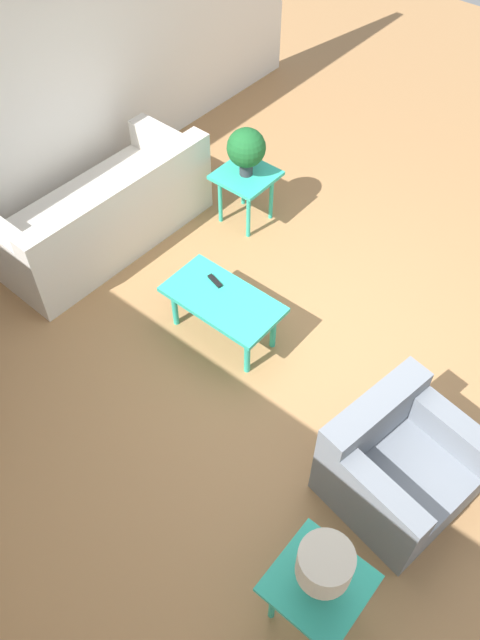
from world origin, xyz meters
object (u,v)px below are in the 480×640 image
object	(u,v)px
table_lamp	(324,566)
sofa	(105,215)
side_table_plant	(246,181)
potted_plant	(246,149)
side_table_lamp	(318,587)
coffee_table	(223,303)
armchair	(396,464)

from	to	relation	value
table_lamp	sofa	bearing A→B (deg)	-23.57
side_table_plant	potted_plant	size ratio (longest dim) A/B	1.18
sofa	side_table_lamp	xyz separation A→B (m)	(-3.49, 1.52, 0.16)
side_table_plant	side_table_lamp	distance (m)	3.72
sofa	side_table_lamp	size ratio (longest dim) A/B	3.81
coffee_table	potted_plant	xyz separation A→B (m)	(0.80, -1.27, 0.43)
sofa	coffee_table	distance (m)	1.64
armchair	side_table_plant	size ratio (longest dim) A/B	1.82
side_table_lamp	table_lamp	xyz separation A→B (m)	(0.00, -0.00, 0.36)
coffee_table	side_table_plant	xyz separation A→B (m)	(0.80, -1.27, 0.07)
sofa	coffee_table	bearing A→B (deg)	84.68
table_lamp	coffee_table	bearing A→B (deg)	-35.64
armchair	table_lamp	size ratio (longest dim) A/B	2.47
armchair	coffee_table	size ratio (longest dim) A/B	1.04
coffee_table	side_table_plant	distance (m)	1.50
sofa	side_table_plant	xyz separation A→B (m)	(-0.83, -1.08, 0.16)
sofa	coffee_table	world-z (taller)	sofa
sofa	coffee_table	xyz separation A→B (m)	(-1.62, 0.19, 0.09)
coffee_table	side_table_plant	bearing A→B (deg)	-57.80
side_table_plant	sofa	bearing A→B (deg)	52.61
coffee_table	sofa	bearing A→B (deg)	-6.52
sofa	side_table_plant	world-z (taller)	sofa
sofa	side_table_plant	size ratio (longest dim) A/B	3.81
armchair	table_lamp	xyz separation A→B (m)	(-0.07, 1.04, 0.51)
sofa	potted_plant	size ratio (longest dim) A/B	4.50
sofa	side_table_plant	distance (m)	1.37
potted_plant	table_lamp	xyz separation A→B (m)	(-2.66, 2.60, -0.01)
armchair	potted_plant	xyz separation A→B (m)	(2.59, -1.57, 0.52)
side_table_lamp	table_lamp	world-z (taller)	table_lamp
sofa	armchair	xyz separation A→B (m)	(-3.42, 0.49, 0.00)
sofa	armchair	distance (m)	3.45
coffee_table	side_table_plant	size ratio (longest dim) A/B	1.75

